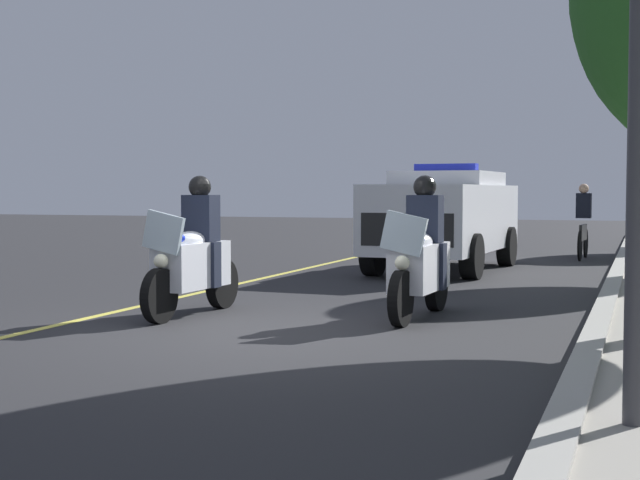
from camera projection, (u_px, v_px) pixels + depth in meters
name	position (u px, v px, depth m)	size (l,w,h in m)	color
ground_plane	(258.00, 332.00, 9.86)	(80.00, 80.00, 0.00)	#28282B
curb_strip	(593.00, 343.00, 8.68)	(48.00, 0.24, 0.15)	#9E9B93
lane_stripe_center	(73.00, 321.00, 10.65)	(48.00, 0.12, 0.01)	#E0D14C
police_motorcycle_lead_left	(193.00, 259.00, 11.16)	(2.14, 0.60, 1.72)	black
police_motorcycle_lead_right	(420.00, 260.00, 10.90)	(2.14, 0.60, 1.72)	black
police_suv	(445.00, 215.00, 17.44)	(4.99, 2.27, 2.05)	silver
cyclist_background	(583.00, 222.00, 20.35)	(1.76, 0.33, 1.69)	black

